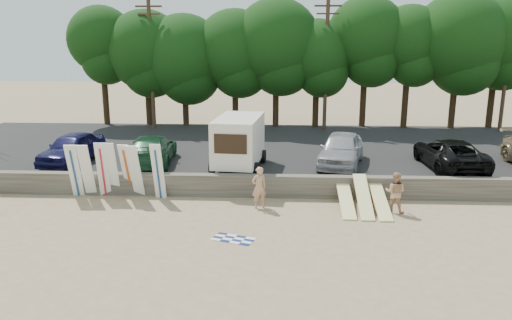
% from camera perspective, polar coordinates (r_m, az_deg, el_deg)
% --- Properties ---
extents(ground, '(120.00, 120.00, 0.00)m').
position_cam_1_polar(ground, '(19.88, 5.71, -6.93)').
color(ground, tan).
rests_on(ground, ground).
extents(seawall, '(44.00, 0.50, 1.00)m').
position_cam_1_polar(seawall, '(22.56, 5.39, -3.02)').
color(seawall, '#6B6356').
rests_on(seawall, ground).
extents(parking_lot, '(44.00, 14.50, 0.70)m').
position_cam_1_polar(parking_lot, '(29.84, 4.79, 0.93)').
color(parking_lot, '#282828').
rests_on(parking_lot, ground).
extents(treeline, '(33.11, 6.78, 9.34)m').
position_cam_1_polar(treeline, '(36.03, 5.48, 12.96)').
color(treeline, '#382616').
rests_on(treeline, parking_lot).
extents(utility_poles, '(25.80, 0.26, 9.00)m').
position_cam_1_polar(utility_poles, '(34.72, 8.03, 11.15)').
color(utility_poles, '#473321').
rests_on(utility_poles, parking_lot).
extents(box_trailer, '(2.63, 4.20, 2.55)m').
position_cam_1_polar(box_trailer, '(24.44, -1.99, 2.31)').
color(box_trailer, silver).
rests_on(box_trailer, parking_lot).
extents(car_0, '(2.45, 4.77, 1.55)m').
position_cam_1_polar(car_0, '(27.32, -20.29, 1.29)').
color(car_0, '#121240').
rests_on(car_0, parking_lot).
extents(car_1, '(2.53, 5.30, 1.49)m').
position_cam_1_polar(car_1, '(25.94, -11.83, 1.16)').
color(car_1, '#163C24').
rests_on(car_1, parking_lot).
extents(car_2, '(3.06, 5.18, 1.65)m').
position_cam_1_polar(car_2, '(25.51, 9.71, 1.23)').
color(car_2, '#AAAAAF').
rests_on(car_2, parking_lot).
extents(car_3, '(2.66, 5.37, 1.46)m').
position_cam_1_polar(car_3, '(26.49, 21.25, 0.73)').
color(car_3, black).
rests_on(car_3, parking_lot).
extents(surfboard_upright_0, '(0.56, 0.82, 2.51)m').
position_cam_1_polar(surfboard_upright_0, '(23.57, -20.05, -1.17)').
color(surfboard_upright_0, white).
rests_on(surfboard_upright_0, ground).
extents(surfboard_upright_1, '(0.52, 0.83, 2.50)m').
position_cam_1_polar(surfboard_upright_1, '(23.41, -18.77, -1.18)').
color(surfboard_upright_1, white).
rests_on(surfboard_upright_1, ground).
extents(surfboard_upright_2, '(0.55, 0.60, 2.56)m').
position_cam_1_polar(surfboard_upright_2, '(23.26, -17.10, -1.06)').
color(surfboard_upright_2, white).
rests_on(surfboard_upright_2, ground).
extents(surfboard_upright_3, '(0.53, 0.65, 2.55)m').
position_cam_1_polar(surfboard_upright_3, '(23.19, -16.13, -1.06)').
color(surfboard_upright_3, white).
rests_on(surfboard_upright_3, ground).
extents(surfboard_upright_4, '(0.59, 0.88, 2.50)m').
position_cam_1_polar(surfboard_upright_4, '(22.99, -14.45, -1.13)').
color(surfboard_upright_4, white).
rests_on(surfboard_upright_4, ground).
extents(surfboard_upright_5, '(0.59, 0.88, 2.50)m').
position_cam_1_polar(surfboard_upright_5, '(22.70, -13.62, -1.28)').
color(surfboard_upright_5, white).
rests_on(surfboard_upright_5, ground).
extents(surfboard_upright_6, '(0.57, 0.61, 2.57)m').
position_cam_1_polar(surfboard_upright_6, '(22.36, -11.13, -1.29)').
color(surfboard_upright_6, white).
rests_on(surfboard_upright_6, ground).
extents(surfboard_low_0, '(0.56, 2.93, 0.79)m').
position_cam_1_polar(surfboard_low_0, '(21.36, 10.22, -4.46)').
color(surfboard_low_0, '#FCF69F').
rests_on(surfboard_low_0, ground).
extents(surfboard_low_1, '(0.56, 2.81, 1.18)m').
position_cam_1_polar(surfboard_low_1, '(21.30, 12.17, -4.07)').
color(surfboard_low_1, '#FCF69F').
rests_on(surfboard_low_1, ground).
extents(surfboard_low_2, '(0.56, 2.93, 0.80)m').
position_cam_1_polar(surfboard_low_2, '(21.51, 14.00, -4.53)').
color(surfboard_low_2, '#FCF69F').
rests_on(surfboard_low_2, ground).
extents(beachgoer_a, '(0.77, 0.66, 1.79)m').
position_cam_1_polar(beachgoer_a, '(20.97, 0.34, -3.15)').
color(beachgoer_a, tan).
rests_on(beachgoer_a, ground).
extents(beachgoer_b, '(1.02, 0.92, 1.71)m').
position_cam_1_polar(beachgoer_b, '(21.26, 15.63, -3.56)').
color(beachgoer_b, tan).
rests_on(beachgoer_b, ground).
extents(cooler, '(0.47, 0.43, 0.32)m').
position_cam_1_polar(cooler, '(22.25, 10.27, -4.35)').
color(cooler, '#268C4F').
rests_on(cooler, ground).
extents(gear_bag, '(0.31, 0.26, 0.22)m').
position_cam_1_polar(gear_bag, '(22.43, 12.96, -4.47)').
color(gear_bag, '#D44C19').
rests_on(gear_bag, ground).
extents(beach_towel, '(1.92, 1.92, 0.00)m').
position_cam_1_polar(beach_towel, '(18.12, -2.62, -9.00)').
color(beach_towel, white).
rests_on(beach_towel, ground).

